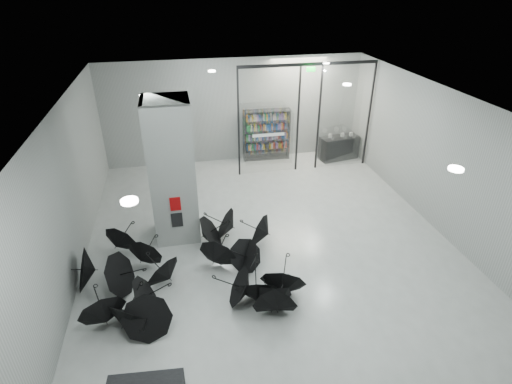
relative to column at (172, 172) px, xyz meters
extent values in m
plane|color=gray|center=(2.50, -2.00, -2.00)|extent=(14.00, 14.00, 0.00)
cube|color=slate|center=(2.50, -2.00, 2.00)|extent=(10.00, 14.00, 0.02)
cube|color=slate|center=(2.50, 5.00, 0.00)|extent=(10.00, 0.02, 4.00)
cube|color=slate|center=(-2.50, -2.00, 0.00)|extent=(0.02, 14.00, 4.00)
cube|color=slate|center=(7.50, -2.00, 0.00)|extent=(0.02, 14.00, 4.00)
cube|color=slate|center=(0.00, 0.00, 0.00)|extent=(1.20, 1.20, 4.00)
cube|color=#A50A07|center=(0.00, -0.62, -0.65)|extent=(0.28, 0.04, 0.38)
cube|color=black|center=(0.00, -0.62, -1.15)|extent=(0.30, 0.03, 0.42)
cube|color=#0CE533|center=(4.90, 3.30, 1.82)|extent=(0.30, 0.06, 0.15)
cube|color=silver|center=(3.50, 3.50, 0.00)|extent=(2.20, 0.02, 3.95)
cube|color=silver|center=(6.40, 3.50, 0.00)|extent=(2.00, 0.02, 3.95)
cube|color=black|center=(2.40, 3.50, 0.00)|extent=(0.06, 0.06, 4.00)
cube|color=black|center=(4.60, 3.50, 0.00)|extent=(0.06, 0.06, 4.00)
cube|color=black|center=(5.40, 3.50, 0.00)|extent=(0.06, 0.06, 4.00)
cube|color=black|center=(7.40, 3.50, 0.00)|extent=(0.06, 0.06, 4.00)
cube|color=black|center=(4.90, 3.50, 1.95)|extent=(5.00, 0.08, 0.10)
cube|color=black|center=(6.60, 4.16, -1.53)|extent=(1.65, 0.89, 0.94)
camera|label=1|loc=(0.22, -9.98, 4.70)|focal=28.15mm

